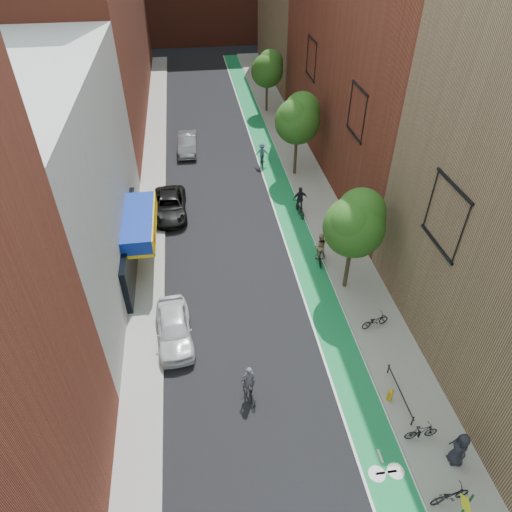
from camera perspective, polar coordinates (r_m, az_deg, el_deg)
name	(u,v)px	position (r m, az deg, el deg)	size (l,w,h in m)	color
ground	(285,463)	(20.73, 3.65, -24.42)	(160.00, 160.00, 0.00)	black
bike_lane	(271,165)	(40.16, 1.91, 11.34)	(2.00, 68.00, 0.01)	#157737
sidewalk_left	(154,172)	(39.74, -12.67, 10.18)	(2.00, 68.00, 0.15)	gray
sidewalk_right	(299,162)	(40.61, 5.46, 11.62)	(3.00, 68.00, 0.15)	gray
building_left_white	(39,187)	(27.53, -25.51, 7.84)	(8.00, 20.00, 12.00)	silver
building_right_mid_red	(382,21)	(38.69, 15.44, 26.41)	(8.00, 28.00, 22.00)	maroon
tree_near	(355,223)	(24.94, 12.31, 4.10)	(3.40, 3.36, 6.42)	#332619
tree_mid	(298,118)	(36.69, 5.28, 16.84)	(3.55, 3.53, 6.74)	#332619
tree_far	(267,68)	(49.79, 1.45, 22.42)	(3.30, 3.25, 6.21)	#332619
parked_car_white	(174,328)	(24.31, -10.20, -8.88)	(1.78, 4.43, 1.51)	silver
parked_car_black	(170,206)	(33.73, -10.72, 6.21)	(2.34, 5.07, 1.41)	black
parked_car_silver	(188,143)	(42.62, -8.56, 13.74)	(1.60, 4.59, 1.51)	gray
cyclist_lead	(249,387)	(21.78, -0.88, -16.04)	(0.84, 1.59, 1.98)	black
cyclist_lane_near	(320,250)	(28.80, 7.96, 0.70)	(0.93, 1.76, 2.12)	black
cyclist_lane_mid	(300,204)	(33.19, 5.52, 6.43)	(1.12, 1.89, 2.20)	black
cyclist_lane_far	(262,156)	(39.68, 0.76, 12.41)	(1.13, 1.85, 2.01)	black
parked_bike_near	(450,495)	(20.86, 23.11, -25.81)	(0.57, 1.64, 0.86)	black
parked_bike_mid	(421,432)	(21.83, 19.98, -19.95)	(0.42, 1.48, 0.89)	black
parked_bike_far	(375,321)	(25.36, 14.67, -7.82)	(0.56, 1.60, 0.84)	black
pedestrian	(459,449)	(21.39, 24.08, -21.16)	(0.88, 0.57, 1.80)	black
fire_hydrant	(390,395)	(22.56, 16.42, -16.28)	(0.26, 0.26, 0.74)	orange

